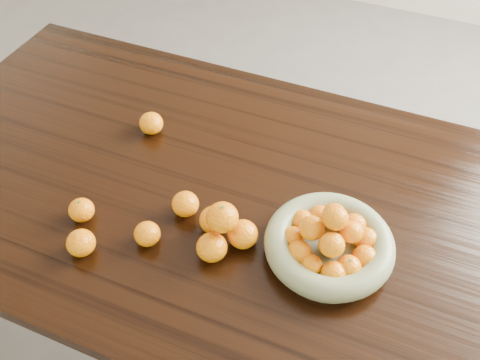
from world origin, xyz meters
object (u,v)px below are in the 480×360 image
at_px(loose_orange_0, 81,210).
at_px(orange_pyramid, 223,229).
at_px(dining_table, 255,222).
at_px(fruit_bowl, 330,243).

bearing_deg(loose_orange_0, orange_pyramid, 10.51).
relative_size(orange_pyramid, loose_orange_0, 2.41).
height_order(dining_table, fruit_bowl, fruit_bowl).
bearing_deg(orange_pyramid, loose_orange_0, -169.49).
relative_size(dining_table, loose_orange_0, 32.09).
distance_m(dining_table, orange_pyramid, 0.21).
bearing_deg(fruit_bowl, dining_table, 158.12).
bearing_deg(orange_pyramid, fruit_bowl, 15.60).
distance_m(orange_pyramid, loose_orange_0, 0.35).
distance_m(fruit_bowl, orange_pyramid, 0.24).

